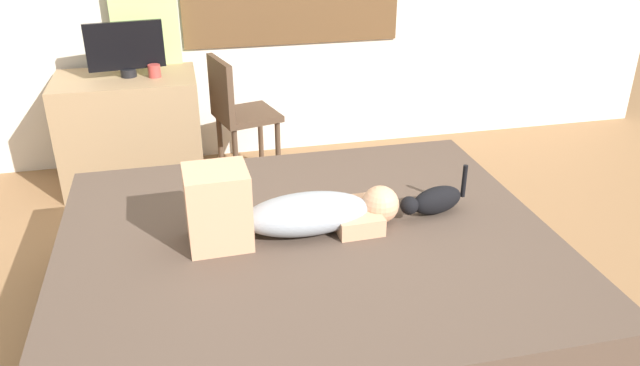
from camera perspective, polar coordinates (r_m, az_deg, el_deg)
name	(u,v)px	position (r m, az deg, el deg)	size (l,w,h in m)	color
ground_plane	(338,345)	(2.88, 1.63, -14.61)	(16.00, 16.00, 0.00)	olive
bed	(308,282)	(2.85, -1.07, -9.07)	(2.20, 1.86, 0.48)	#38383D
person_lying	(285,211)	(2.68, -3.26, -2.55)	(0.94, 0.29, 0.34)	#8C939E
cat	(434,200)	(2.91, 10.39, -1.59)	(0.35, 0.17, 0.21)	black
desk	(131,131)	(4.36, -16.91, 4.61)	(0.90, 0.56, 0.74)	#997A56
tv_monitor	(125,49)	(4.20, -17.42, 11.68)	(0.48, 0.10, 0.35)	black
cup	(154,71)	(4.18, -14.95, 9.90)	(0.08, 0.08, 0.08)	#B23D38
chair_by_desk	(237,110)	(4.18, -7.65, 6.65)	(0.46, 0.46, 0.86)	#4C3828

